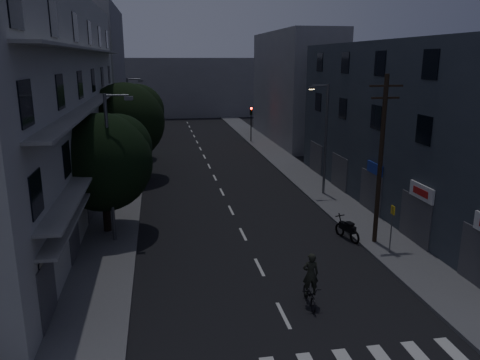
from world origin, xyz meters
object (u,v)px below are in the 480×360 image
object	(u,v)px
utility_pole	(381,157)
motorcycle	(347,230)
cyclist	(310,288)
bus_stop_sign	(392,221)

from	to	relation	value
utility_pole	motorcycle	distance (m)	4.59
utility_pole	cyclist	xyz separation A→B (m)	(-5.59, -5.72, -4.09)
utility_pole	bus_stop_sign	bearing A→B (deg)	-86.70
bus_stop_sign	motorcycle	bearing A→B (deg)	117.42
utility_pole	motorcycle	bearing A→B (deg)	142.02
utility_pole	bus_stop_sign	distance (m)	3.36
utility_pole	motorcycle	world-z (taller)	utility_pole
bus_stop_sign	cyclist	xyz separation A→B (m)	(-5.68, -4.16, -1.11)
utility_pole	cyclist	world-z (taller)	utility_pole
motorcycle	cyclist	distance (m)	7.98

